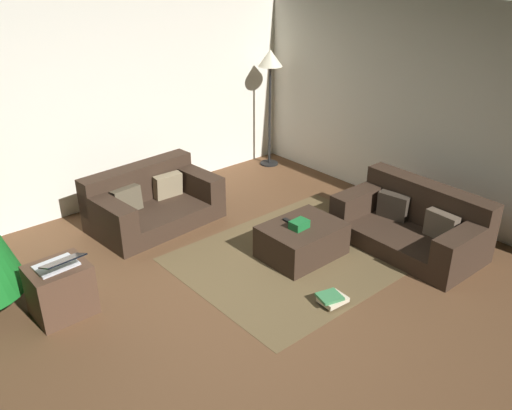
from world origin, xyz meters
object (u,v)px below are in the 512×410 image
at_px(laptop, 59,264).
at_px(corner_lamp, 270,68).
at_px(ottoman, 302,240).
at_px(tv_remote, 289,221).
at_px(side_table, 61,290).
at_px(couch_left, 151,202).
at_px(book_stack, 332,299).
at_px(couch_right, 414,224).
at_px(gift_box, 299,224).

xyz_separation_m(laptop, corner_lamp, (3.99, 1.65, 0.94)).
xyz_separation_m(ottoman, laptop, (-2.41, 0.64, 0.38)).
bearing_deg(tv_remote, side_table, 165.52).
relative_size(couch_left, corner_lamp, 0.89).
xyz_separation_m(tv_remote, side_table, (-2.35, 0.57, -0.13)).
bearing_deg(couch_left, side_table, 29.98).
xyz_separation_m(tv_remote, book_stack, (-0.36, -0.97, -0.33)).
relative_size(tv_remote, side_table, 0.31).
distance_m(couch_left, ottoman, 1.97).
distance_m(ottoman, corner_lamp, 3.08).
distance_m(tv_remote, book_stack, 1.09).
distance_m(couch_right, ottoman, 1.31).
height_order(couch_left, side_table, couch_left).
xyz_separation_m(couch_left, couch_right, (1.96, -2.44, -0.00)).
xyz_separation_m(gift_box, corner_lamp, (1.66, 2.31, 1.09)).
bearing_deg(ottoman, book_stack, -117.17).
bearing_deg(side_table, book_stack, -37.70).
bearing_deg(ottoman, side_table, 163.61).
bearing_deg(side_table, couch_right, -21.12).
bearing_deg(ottoman, laptop, 165.04).
relative_size(couch_left, side_table, 3.02).
xyz_separation_m(couch_right, tv_remote, (-1.19, 0.80, 0.12)).
height_order(side_table, laptop, laptop).
xyz_separation_m(ottoman, corner_lamp, (1.58, 2.29, 1.32)).
relative_size(tv_remote, book_stack, 0.55).
distance_m(tv_remote, laptop, 2.41).
distance_m(ottoman, side_table, 2.52).
relative_size(couch_right, book_stack, 5.49).
height_order(ottoman, corner_lamp, corner_lamp).
xyz_separation_m(ottoman, gift_box, (-0.08, -0.02, 0.23)).
distance_m(side_table, laptop, 0.32).
bearing_deg(laptop, side_table, 93.20).
relative_size(ottoman, side_table, 1.66).
height_order(side_table, book_stack, side_table).
relative_size(tv_remote, laptop, 0.36).
xyz_separation_m(couch_left, book_stack, (0.41, -2.61, -0.21)).
distance_m(couch_left, book_stack, 2.65).
distance_m(book_stack, corner_lamp, 3.98).
relative_size(gift_box, book_stack, 0.67).
distance_m(side_table, book_stack, 2.52).
bearing_deg(corner_lamp, laptop, -157.59).
bearing_deg(book_stack, laptop, 143.46).
relative_size(couch_right, corner_lamp, 0.91).
height_order(couch_left, book_stack, couch_left).
relative_size(couch_right, ottoman, 1.87).
distance_m(tv_remote, side_table, 2.42).
relative_size(side_table, book_stack, 1.78).
bearing_deg(couch_left, tv_remote, 110.84).
xyz_separation_m(ottoman, side_table, (-2.41, 0.71, 0.07)).
bearing_deg(side_table, corner_lamp, 21.58).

